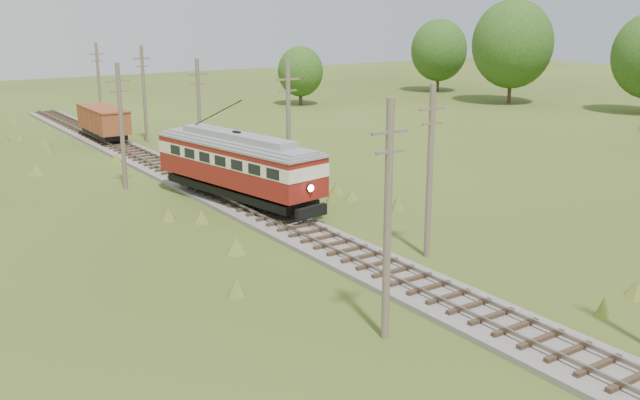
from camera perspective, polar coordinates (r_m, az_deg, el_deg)
railbed_main at (r=47.09m, az=-7.71°, el=0.36°), size 3.60×96.00×0.57m
streetcar at (r=44.65m, az=-6.62°, el=3.05°), size 5.37×13.62×6.15m
gondola at (r=69.54m, az=-16.94°, el=6.08°), size 2.75×8.23×2.73m
gravel_pile at (r=60.96m, az=-11.16°, el=3.84°), size 3.03×3.21×1.10m
utility_pole_r_2 at (r=34.94m, az=8.78°, el=2.38°), size 1.60×0.30×8.60m
utility_pole_r_3 at (r=45.09m, az=-2.54°, el=5.60°), size 1.60×0.30×9.00m
utility_pole_r_4 at (r=56.45m, az=-9.64°, el=6.97°), size 1.60×0.30×8.40m
utility_pole_r_5 at (r=68.54m, az=-13.90°, el=8.32°), size 1.60×0.30×8.90m
utility_pole_r_6 at (r=80.77m, az=-17.27°, el=8.95°), size 1.60×0.30×8.70m
utility_pole_l_a at (r=25.72m, az=5.44°, el=-1.56°), size 1.60×0.30×9.00m
utility_pole_l_b at (r=50.06m, az=-15.60°, el=5.76°), size 1.60×0.30×8.60m
tree_right_4 at (r=98.53m, az=15.15°, el=11.96°), size 10.50×10.50×13.53m
tree_right_5 at (r=111.18m, az=9.49°, el=11.73°), size 8.40×8.40×10.82m
tree_mid_b at (r=93.78m, az=-1.57°, el=10.24°), size 5.88×5.88×7.57m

